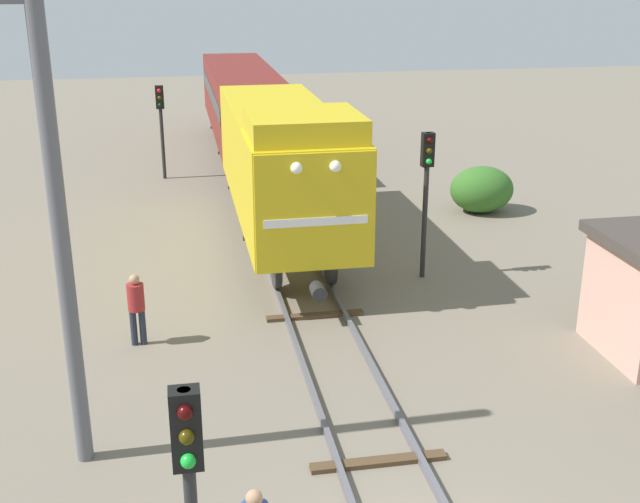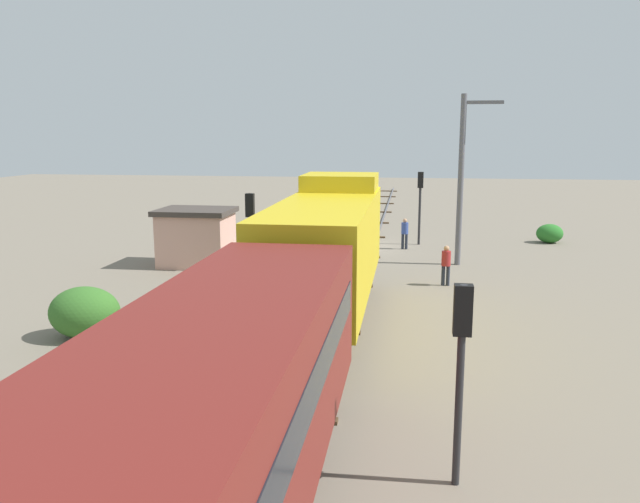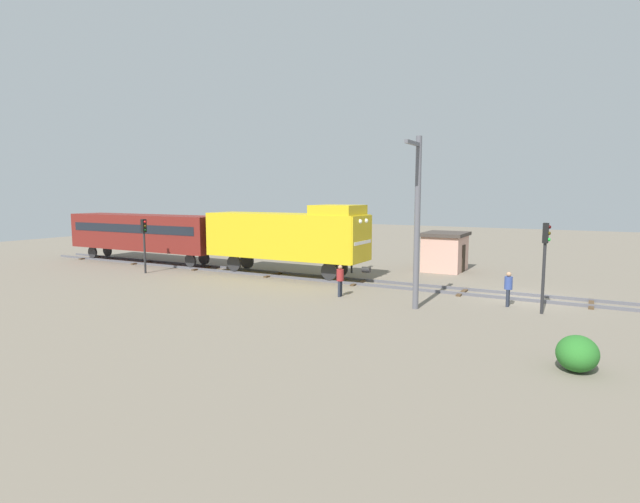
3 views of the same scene
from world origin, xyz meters
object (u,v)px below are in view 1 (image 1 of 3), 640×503
Objects in this scene: traffic_signal_near at (191,497)px; traffic_signal_mid at (427,178)px; traffic_signal_far at (161,114)px; worker_by_signal at (136,304)px; passenger_car_leading at (243,98)px; locomotive at (284,159)px; catenary_mast at (55,225)px.

traffic_signal_near is 1.03× the size of traffic_signal_mid.
worker_by_signal is at bearing -92.25° from traffic_signal_far.
traffic_signal_mid is at bearing 159.21° from worker_by_signal.
passenger_car_leading is 3.47× the size of traffic_signal_mid.
worker_by_signal is at bearing -102.30° from passenger_car_leading.
catenary_mast is at bearing -116.08° from locomotive.
catenary_mast reaches higher than traffic_signal_mid.
catenary_mast is at bearing -102.07° from passenger_car_leading.
traffic_signal_near is 10.03m from worker_by_signal.
catenary_mast is at bearing 37.42° from worker_by_signal.
worker_by_signal is (-1.00, 9.80, -1.89)m from traffic_signal_near.
catenary_mast is (-5.06, -23.68, 1.77)m from passenger_car_leading.
locomotive is 11.61m from catenary_mast.
traffic_signal_far is at bearing 85.76° from catenary_mast.
worker_by_signal is 5.57m from catenary_mast.
passenger_car_leading is at bearing 101.72° from traffic_signal_mid.
worker_by_signal is (-7.60, -2.88, -1.81)m from traffic_signal_mid.
locomotive is at bearing 138.10° from traffic_signal_mid.
catenary_mast reaches higher than passenger_car_leading.
traffic_signal_near is at bearing -89.09° from traffic_signal_far.
traffic_signal_far is at bearing 119.40° from traffic_signal_mid.
traffic_signal_mid reaches higher than worker_by_signal.
traffic_signal_mid is 0.50× the size of catenary_mast.
traffic_signal_far is (-0.40, 25.10, -0.28)m from traffic_signal_near.
catenary_mast reaches higher than locomotive.
traffic_signal_mid is at bearing -41.90° from locomotive.
passenger_car_leading reaches higher than worker_by_signal.
traffic_signal_mid is 1.08× the size of traffic_signal_far.
locomotive reaches higher than passenger_car_leading.
passenger_car_leading reaches higher than traffic_signal_far.
worker_by_signal is at bearing 95.82° from traffic_signal_near.
traffic_signal_far is at bearing 90.91° from traffic_signal_near.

